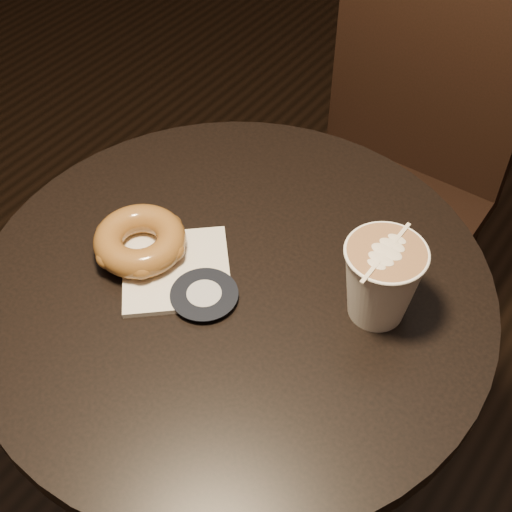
% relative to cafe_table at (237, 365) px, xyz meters
% --- Properties ---
extents(cafe_table, '(0.70, 0.70, 0.75)m').
position_rel_cafe_table_xyz_m(cafe_table, '(0.00, 0.00, 0.00)').
color(cafe_table, black).
rests_on(cafe_table, ground).
extents(chair, '(0.41, 0.41, 1.01)m').
position_rel_cafe_table_xyz_m(chair, '(-0.04, 0.59, 0.01)').
color(chair, black).
rests_on(chair, ground).
extents(pastry_bag, '(0.20, 0.20, 0.01)m').
position_rel_cafe_table_xyz_m(pastry_bag, '(-0.07, -0.03, 0.20)').
color(pastry_bag, silver).
rests_on(pastry_bag, cafe_table).
extents(doughnut, '(0.13, 0.13, 0.04)m').
position_rel_cafe_table_xyz_m(doughnut, '(-0.13, -0.03, 0.23)').
color(doughnut, brown).
rests_on(doughnut, pastry_bag).
extents(latte_cup, '(0.10, 0.10, 0.11)m').
position_rel_cafe_table_xyz_m(latte_cup, '(0.18, 0.07, 0.26)').
color(latte_cup, white).
rests_on(latte_cup, cafe_table).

